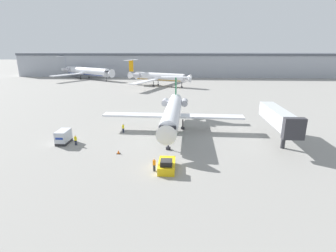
{
  "coord_description": "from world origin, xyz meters",
  "views": [
    {
      "loc": [
        2.28,
        -33.15,
        16.62
      ],
      "look_at": [
        0.0,
        8.89,
        3.72
      ],
      "focal_mm": 28.0,
      "sensor_mm": 36.0,
      "label": 1
    }
  ],
  "objects": [
    {
      "name": "airplane_parked_far_left",
      "position": [
        -8.52,
        80.65,
        3.87
      ],
      "size": [
        29.43,
        37.62,
        10.7
      ],
      "color": "white",
      "rests_on": "ground"
    },
    {
      "name": "ground_plane",
      "position": [
        0.0,
        0.0,
        0.0
      ],
      "size": [
        600.0,
        600.0,
        0.0
      ],
      "primitive_type": "plane",
      "color": "gray"
    },
    {
      "name": "worker_on_apron",
      "position": [
        -16.1,
        8.7,
        0.96
      ],
      "size": [
        0.4,
        0.25,
        1.81
      ],
      "color": "#232838",
      "rests_on": "ground"
    },
    {
      "name": "worker_near_tug",
      "position": [
        -1.4,
        -0.41,
        1.0
      ],
      "size": [
        0.4,
        0.26,
        1.88
      ],
      "color": "#232838",
      "rests_on": "ground"
    },
    {
      "name": "airplane_main",
      "position": [
        0.4,
        18.12,
        3.7
      ],
      "size": [
        28.68,
        27.84,
        9.49
      ],
      "color": "silver",
      "rests_on": "ground"
    },
    {
      "name": "airplane_parked_far_right",
      "position": [
        -48.05,
        103.21,
        3.94
      ],
      "size": [
        35.84,
        34.56,
        11.13
      ],
      "color": "silver",
      "rests_on": "ground"
    },
    {
      "name": "pushback_tug",
      "position": [
        0.3,
        0.11,
        0.68
      ],
      "size": [
        2.3,
        4.46,
        1.83
      ],
      "color": "yellow",
      "rests_on": "ground"
    },
    {
      "name": "jet_bridge",
      "position": [
        19.45,
        12.37,
        4.46
      ],
      "size": [
        3.2,
        14.74,
        6.19
      ],
      "color": "#2D2D33",
      "rests_on": "ground"
    },
    {
      "name": "worker_by_wing",
      "position": [
        -9.35,
        16.06,
        0.96
      ],
      "size": [
        0.4,
        0.25,
        1.81
      ],
      "color": "#232838",
      "rests_on": "ground"
    },
    {
      "name": "traffic_cone_left",
      "position": [
        -7.81,
        5.37,
        0.28
      ],
      "size": [
        0.59,
        0.59,
        0.6
      ],
      "color": "black",
      "rests_on": "ground"
    },
    {
      "name": "terminal_building",
      "position": [
        0.0,
        120.0,
        6.42
      ],
      "size": [
        180.0,
        16.8,
        12.78
      ],
      "color": "#9EA3AD",
      "rests_on": "ground"
    },
    {
      "name": "luggage_cart",
      "position": [
        -18.63,
        9.57,
        1.19
      ],
      "size": [
        1.87,
        3.33,
        2.39
      ],
      "color": "#232326",
      "rests_on": "ground"
    }
  ]
}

